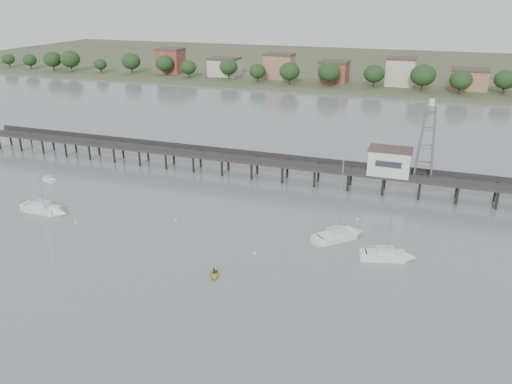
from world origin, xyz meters
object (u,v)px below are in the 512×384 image
sailboat_a (49,210)px  sailboat_d (393,256)px  sailboat_c (344,234)px  white_tender (49,180)px  lattice_tower (427,143)px  yellow_dinghy (214,276)px  pier (270,162)px

sailboat_a → sailboat_d: size_ratio=1.12×
sailboat_c → sailboat_d: sailboat_c is taller
sailboat_a → white_tender: bearing=131.3°
sailboat_c → white_tender: bearing=130.4°
lattice_tower → sailboat_c: size_ratio=1.07×
white_tender → yellow_dinghy: 54.46m
lattice_tower → white_tender: 78.30m
sailboat_c → sailboat_d: 9.61m
sailboat_c → white_tender: size_ratio=4.29×
sailboat_a → sailboat_c: size_ratio=1.00×
pier → sailboat_d: 40.11m
sailboat_a → white_tender: size_ratio=4.29×
sailboat_c → white_tender: sailboat_c is taller
sailboat_a → lattice_tower: bearing=27.1°
pier → white_tender: pier is taller
sailboat_a → sailboat_d: sailboat_a is taller
sailboat_d → white_tender: size_ratio=3.84×
lattice_tower → yellow_dinghy: lattice_tower is taller
yellow_dinghy → sailboat_a: bearing=141.3°
sailboat_c → sailboat_d: bearing=-74.7°
sailboat_a → sailboat_d: 61.39m
pier → yellow_dinghy: 41.69m
lattice_tower → sailboat_a: (-64.14, -31.11, -10.46)m
white_tender → yellow_dinghy: yellow_dinghy is taller
sailboat_c → yellow_dinghy: bearing=-175.0°
pier → white_tender: size_ratio=44.36×
pier → sailboat_c: 30.93m
yellow_dinghy → lattice_tower: bearing=33.5°
pier → sailboat_c: sailboat_c is taller
white_tender → sailboat_a: bearing=-34.6°
lattice_tower → sailboat_d: size_ratio=1.19×
sailboat_a → white_tender: 17.72m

